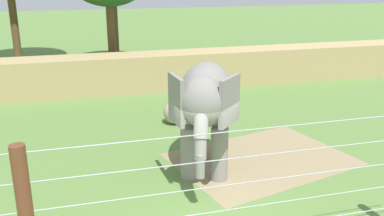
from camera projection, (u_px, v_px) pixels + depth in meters
The scene contains 6 objects.
ground_plane at pixel (213, 215), 10.46m from camera, with size 120.00×120.00×0.00m, color #5B7F3D.
dirt_patch at pixel (262, 159), 13.58m from camera, with size 5.34×3.89×0.01m, color #937F5B.
embankment_wall at pixel (139, 72), 21.21m from camera, with size 36.00×1.80×1.80m, color tan.
elephant at pixel (206, 102), 12.08m from camera, with size 2.62×4.21×3.27m.
enrichment_ball at pixel (175, 112), 16.61m from camera, with size 0.92×0.92×0.92m, color tan.
cable_fence at pixel (254, 204), 7.82m from camera, with size 8.78×0.24×3.23m.
Camera 1 is at (-2.91, -8.69, 5.71)m, focal length 39.97 mm.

